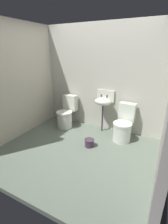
% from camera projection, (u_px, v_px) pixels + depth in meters
% --- Properties ---
extents(ground_plane, '(3.33, 2.75, 0.08)m').
position_uv_depth(ground_plane, '(77.00, 151.00, 3.32)').
color(ground_plane, slate).
extents(wall_back, '(3.33, 0.10, 2.45)m').
position_uv_depth(wall_back, '(102.00, 79.00, 3.89)').
color(wall_back, '#B9B7AA').
rests_on(wall_back, ground).
extents(wall_left, '(0.10, 2.55, 2.45)m').
position_uv_depth(wall_left, '(19.00, 81.00, 3.61)').
color(wall_left, beige).
rests_on(wall_left, ground).
extents(toilet_left, '(0.40, 0.59, 0.78)m').
position_uv_depth(toilet_left, '(66.00, 114.00, 4.22)').
color(toilet_left, silver).
rests_on(toilet_left, ground).
extents(toilet_right, '(0.41, 0.60, 0.78)m').
position_uv_depth(toilet_right, '(123.00, 126.00, 3.58)').
color(toilet_right, silver).
rests_on(toilet_right, ground).
extents(sink, '(0.42, 0.35, 0.99)m').
position_uv_depth(sink, '(103.00, 101.00, 3.82)').
color(sink, '#412F40').
rests_on(sink, ground).
extents(bucket, '(0.20, 0.20, 0.16)m').
position_uv_depth(bucket, '(89.00, 143.00, 3.38)').
color(bucket, '#412F40').
rests_on(bucket, ground).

